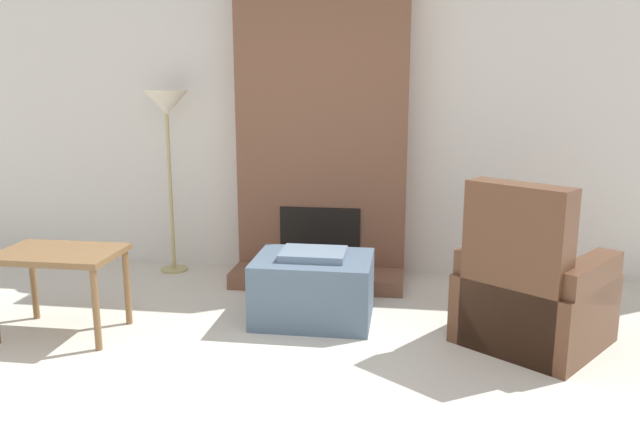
# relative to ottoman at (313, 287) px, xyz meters

# --- Properties ---
(wall_back) EXTENTS (7.37, 0.06, 2.60)m
(wall_back) POSITION_rel_ottoman_xyz_m (-0.08, 1.26, 1.06)
(wall_back) COLOR silver
(wall_back) RESTS_ON ground_plane
(fireplace) EXTENTS (1.43, 0.71, 2.60)m
(fireplace) POSITION_rel_ottoman_xyz_m (-0.08, 1.05, 0.99)
(fireplace) COLOR brown
(fireplace) RESTS_ON ground_plane
(ottoman) EXTENTS (0.82, 0.63, 0.51)m
(ottoman) POSITION_rel_ottoman_xyz_m (0.00, 0.00, 0.00)
(ottoman) COLOR slate
(ottoman) RESTS_ON ground_plane
(armchair) EXTENTS (1.12, 1.12, 1.08)m
(armchair) POSITION_rel_ottoman_xyz_m (1.44, -0.23, 0.09)
(armchair) COLOR brown
(armchair) RESTS_ON ground_plane
(side_table) EXTENTS (0.79, 0.52, 0.58)m
(side_table) POSITION_rel_ottoman_xyz_m (-1.63, -0.49, 0.26)
(side_table) COLOR brown
(side_table) RESTS_ON ground_plane
(floor_lamp_left) EXTENTS (0.39, 0.39, 1.59)m
(floor_lamp_left) POSITION_rel_ottoman_xyz_m (-1.42, 0.98, 1.18)
(floor_lamp_left) COLOR tan
(floor_lamp_left) RESTS_ON ground_plane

